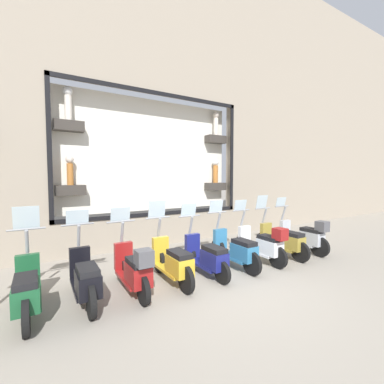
{
  "coord_description": "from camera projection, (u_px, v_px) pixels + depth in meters",
  "views": [
    {
      "loc": [
        -4.16,
        3.29,
        2.24
      ],
      "look_at": [
        1.99,
        -0.41,
        1.8
      ],
      "focal_mm": 24.0,
      "sensor_mm": 36.0,
      "label": 1
    }
  ],
  "objects": [
    {
      "name": "building_facade",
      "position": [
        155.0,
        78.0,
        8.14
      ],
      "size": [
        1.24,
        36.0,
        10.45
      ],
      "color": "gray",
      "rests_on": "ground_plane"
    },
    {
      "name": "scooter_silver_0",
      "position": [
        305.0,
        236.0,
        7.51
      ],
      "size": [
        1.81,
        0.61,
        1.57
      ],
      "color": "black",
      "rests_on": "ground_plane"
    },
    {
      "name": "scooter_green_8",
      "position": [
        27.0,
        290.0,
        4.03
      ],
      "size": [
        1.81,
        0.61,
        1.7
      ],
      "color": "black",
      "rests_on": "ground_plane"
    },
    {
      "name": "ground_plane",
      "position": [
        224.0,
        283.0,
        5.39
      ],
      "size": [
        120.0,
        120.0,
        0.0
      ],
      "primitive_type": "plane",
      "color": "gray"
    },
    {
      "name": "scooter_teal_3",
      "position": [
        236.0,
        250.0,
        6.23
      ],
      "size": [
        1.81,
        0.6,
        1.6
      ],
      "color": "black",
      "rests_on": "ground_plane"
    },
    {
      "name": "scooter_yellow_5",
      "position": [
        173.0,
        262.0,
        5.35
      ],
      "size": [
        1.81,
        0.6,
        1.67
      ],
      "color": "black",
      "rests_on": "ground_plane"
    },
    {
      "name": "scooter_navy_4",
      "position": [
        207.0,
        257.0,
        5.79
      ],
      "size": [
        1.8,
        0.61,
        1.55
      ],
      "color": "black",
      "rests_on": "ground_plane"
    },
    {
      "name": "scooter_black_7",
      "position": [
        85.0,
        279.0,
        4.47
      ],
      "size": [
        1.81,
        0.61,
        1.57
      ],
      "color": "black",
      "rests_on": "ground_plane"
    },
    {
      "name": "scooter_olive_1",
      "position": [
        283.0,
        241.0,
        7.12
      ],
      "size": [
        1.81,
        0.61,
        1.67
      ],
      "color": "black",
      "rests_on": "ground_plane"
    },
    {
      "name": "scooter_red_6",
      "position": [
        134.0,
        269.0,
        4.85
      ],
      "size": [
        1.8,
        0.61,
        1.57
      ],
      "color": "black",
      "rests_on": "ground_plane"
    },
    {
      "name": "scooter_white_2",
      "position": [
        263.0,
        244.0,
        6.62
      ],
      "size": [
        1.81,
        0.6,
        1.57
      ],
      "color": "black",
      "rests_on": "ground_plane"
    }
  ]
}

